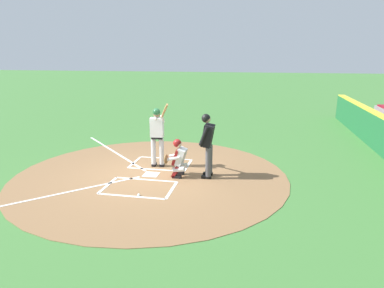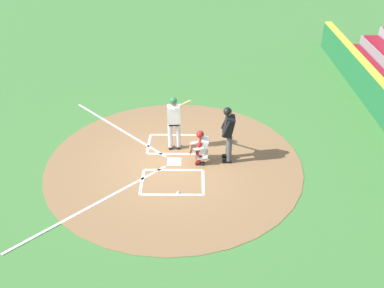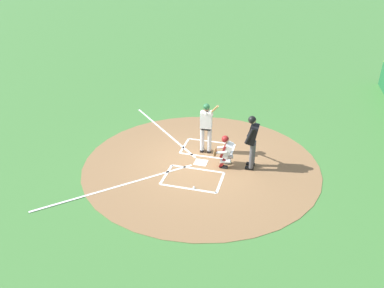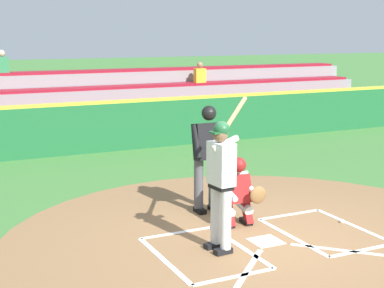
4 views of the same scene
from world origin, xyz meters
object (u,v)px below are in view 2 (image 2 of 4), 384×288
plate_umpire (228,131)px  baseball (178,193)px  batter (174,120)px  catcher (200,146)px

plate_umpire → baseball: 2.50m
batter → catcher: bearing=-132.8°
batter → baseball: (-2.35, -0.19, -1.06)m
batter → baseball: 2.59m
catcher → plate_umpire: 0.99m
baseball → catcher: bearing=-22.1°
catcher → plate_umpire: size_ratio=0.61×
batter → catcher: (-0.77, -0.83, -0.51)m
baseball → batter: bearing=4.6°
catcher → baseball: catcher is taller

